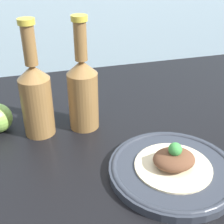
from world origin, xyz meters
TOP-DOWN VIEW (x-y plane):
  - ground_plane at (0.00, 0.00)cm, footprint 180.00×110.00cm
  - plate at (9.47, -8.67)cm, footprint 25.71×25.71cm
  - plated_food at (9.47, -8.67)cm, footprint 15.37×15.37cm
  - cider_bottle_left at (-14.83, 14.00)cm, footprint 7.24×7.24cm
  - cider_bottle_right at (-3.94, 14.00)cm, footprint 7.24×7.24cm

SIDE VIEW (x-z plane):
  - ground_plane at x=0.00cm, z-range -4.00..0.00cm
  - plate at x=9.47cm, z-range 0.06..2.07cm
  - plated_food at x=9.47cm, z-range 0.39..6.13cm
  - cider_bottle_left at x=-14.83cm, z-range -3.71..23.59cm
  - cider_bottle_right at x=-3.94cm, z-range -3.71..23.59cm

